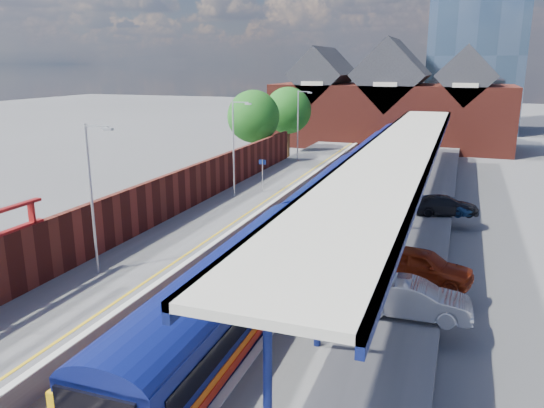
{
  "coord_description": "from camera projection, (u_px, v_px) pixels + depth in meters",
  "views": [
    {
      "loc": [
        9.15,
        -13.22,
        10.52
      ],
      "look_at": [
        -0.98,
        14.97,
        2.6
      ],
      "focal_mm": 35.0,
      "sensor_mm": 36.0,
      "label": 1
    }
  ],
  "objects": [
    {
      "name": "coping_right",
      "position": [
        357.0,
        214.0,
        34.61
      ],
      "size": [
        0.3,
        76.0,
        0.05
      ],
      "primitive_type": "cube",
      "color": "silver",
      "rests_on": "right_platform"
    },
    {
      "name": "tree_far",
      "position": [
        289.0,
        112.0,
        59.34
      ],
      "size": [
        5.2,
        5.2,
        8.1
      ],
      "color": "#382314",
      "rests_on": "ground"
    },
    {
      "name": "train",
      "position": [
        358.0,
        172.0,
        42.55
      ],
      "size": [
        3.0,
        65.93,
        3.45
      ],
      "color": "#0C1457",
      "rests_on": "ground"
    },
    {
      "name": "station_building",
      "position": [
        391.0,
        104.0,
        69.08
      ],
      "size": [
        30.0,
        12.12,
        13.78
      ],
      "color": "maroon",
      "rests_on": "ground"
    },
    {
      "name": "lamp_post_d",
      "position": [
        299.0,
        121.0,
        53.08
      ],
      "size": [
        1.48,
        0.18,
        7.0
      ],
      "color": "#A5A8AA",
      "rests_on": "left_platform"
    },
    {
      "name": "canopy",
      "position": [
        401.0,
        148.0,
        34.54
      ],
      "size": [
        4.5,
        52.0,
        4.48
      ],
      "color": "#0D1650",
      "rests_on": "right_platform"
    },
    {
      "name": "lamp_post_b",
      "position": [
        93.0,
        190.0,
        23.97
      ],
      "size": [
        1.48,
        0.18,
        7.0
      ],
      "color": "#A5A8AA",
      "rests_on": "left_platform"
    },
    {
      "name": "parked_car_red",
      "position": [
        422.0,
        265.0,
        23.82
      ],
      "size": [
        4.73,
        2.62,
        1.52
      ],
      "primitive_type": "imported",
      "rotation": [
        0.0,
        0.0,
        1.38
      ],
      "color": "maroon",
      "rests_on": "right_platform"
    },
    {
      "name": "parked_car_dark",
      "position": [
        445.0,
        205.0,
        34.52
      ],
      "size": [
        4.59,
        2.84,
        1.24
      ],
      "primitive_type": "imported",
      "rotation": [
        0.0,
        0.0,
        1.85
      ],
      "color": "black",
      "rests_on": "right_platform"
    },
    {
      "name": "parked_car_blue",
      "position": [
        445.0,
        204.0,
        35.04
      ],
      "size": [
        4.3,
        2.92,
        1.09
      ],
      "primitive_type": "imported",
      "rotation": [
        0.0,
        0.0,
        1.26
      ],
      "color": "navy",
      "rests_on": "right_platform"
    },
    {
      "name": "right_platform",
      "position": [
        401.0,
        226.0,
        33.81
      ],
      "size": [
        6.0,
        76.0,
        1.0
      ],
      "primitive_type": "cube",
      "color": "#565659",
      "rests_on": "ground"
    },
    {
      "name": "yellow_line",
      "position": [
        259.0,
        205.0,
        36.87
      ],
      "size": [
        0.14,
        76.0,
        0.01
      ],
      "primitive_type": "cube",
      "color": "yellow",
      "rests_on": "left_platform"
    },
    {
      "name": "brick_wall",
      "position": [
        153.0,
        202.0,
        32.05
      ],
      "size": [
        0.35,
        50.0,
        3.86
      ],
      "color": "maroon",
      "rests_on": "left_platform"
    },
    {
      "name": "lamp_post_c",
      "position": [
        235.0,
        143.0,
        38.53
      ],
      "size": [
        1.48,
        0.18,
        7.0
      ],
      "color": "#A5A8AA",
      "rests_on": "left_platform"
    },
    {
      "name": "tree_near",
      "position": [
        255.0,
        118.0,
        52.39
      ],
      "size": [
        5.2,
        5.2,
        8.1
      ],
      "color": "#382314",
      "rests_on": "ground"
    },
    {
      "name": "coping_left",
      "position": [
        267.0,
        206.0,
        36.67
      ],
      "size": [
        0.3,
        76.0,
        0.05
      ],
      "primitive_type": "cube",
      "color": "silver",
      "rests_on": "left_platform"
    },
    {
      "name": "left_platform",
      "position": [
        236.0,
        210.0,
        37.57
      ],
      "size": [
        5.0,
        76.0,
        1.0
      ],
      "primitive_type": "cube",
      "color": "#565659",
      "rests_on": "ground"
    },
    {
      "name": "rails",
      "position": [
        311.0,
        223.0,
        35.87
      ],
      "size": [
        4.51,
        76.0,
        0.14
      ],
      "color": "slate",
      "rests_on": "ground"
    },
    {
      "name": "platform_sign",
      "position": [
        263.0,
        170.0,
        40.49
      ],
      "size": [
        0.55,
        0.08,
        2.5
      ],
      "color": "#A5A8AA",
      "rests_on": "left_platform"
    },
    {
      "name": "glass_tower",
      "position": [
        480.0,
        0.0,
        82.05
      ],
      "size": [
        14.2,
        14.2,
        40.3
      ],
      "color": "#48617B",
      "rests_on": "ground"
    },
    {
      "name": "ballast_bed",
      "position": [
        311.0,
        224.0,
        35.9
      ],
      "size": [
        6.0,
        76.0,
        0.06
      ],
      "primitive_type": "cube",
      "color": "#473D33",
      "rests_on": "ground"
    },
    {
      "name": "ground",
      "position": [
        343.0,
        192.0,
        45.0
      ],
      "size": [
        240.0,
        240.0,
        0.0
      ],
      "primitive_type": "plane",
      "color": "#5B5B5E",
      "rests_on": "ground"
    },
    {
      "name": "parked_car_silver",
      "position": [
        413.0,
        299.0,
        20.48
      ],
      "size": [
        4.5,
        1.71,
        1.47
      ],
      "primitive_type": "imported",
      "rotation": [
        0.0,
        0.0,
        1.61
      ],
      "color": "#ABAAAF",
      "rests_on": "right_platform"
    }
  ]
}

